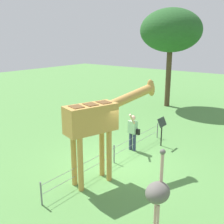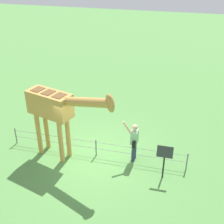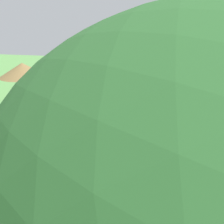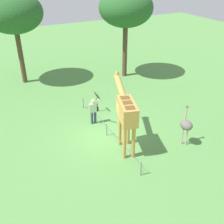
# 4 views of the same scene
# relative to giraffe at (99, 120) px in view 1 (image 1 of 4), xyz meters

# --- Properties ---
(ground_plane) EXTENTS (60.00, 60.00, 0.00)m
(ground_plane) POSITION_rel_giraffe_xyz_m (1.34, 0.31, -2.16)
(ground_plane) COLOR #568E47
(giraffe) EXTENTS (3.62, 1.50, 3.33)m
(giraffe) POSITION_rel_giraffe_xyz_m (0.00, 0.00, 0.00)
(giraffe) COLOR #C69347
(giraffe) RESTS_ON ground_plane
(visitor) EXTENTS (0.59, 0.59, 1.75)m
(visitor) POSITION_rel_giraffe_xyz_m (2.83, 0.51, -1.26)
(visitor) COLOR navy
(visitor) RESTS_ON ground_plane
(ostrich) EXTENTS (0.70, 0.56, 2.25)m
(ostrich) POSITION_rel_giraffe_xyz_m (-1.18, -2.86, -0.98)
(ostrich) COLOR #CC9E93
(ostrich) RESTS_ON ground_plane
(tree_northeast) EXTENTS (4.14, 4.14, 6.68)m
(tree_northeast) POSITION_rel_giraffe_xyz_m (10.98, 2.94, 3.04)
(tree_northeast) COLOR brown
(tree_northeast) RESTS_ON ground_plane
(info_sign) EXTENTS (0.56, 0.21, 1.32)m
(info_sign) POSITION_rel_giraffe_xyz_m (4.03, -0.25, -1.21)
(info_sign) COLOR black
(info_sign) RESTS_ON ground_plane
(wire_fence) EXTENTS (7.05, 0.05, 0.75)m
(wire_fence) POSITION_rel_giraffe_xyz_m (1.34, 0.38, -1.75)
(wire_fence) COLOR slate
(wire_fence) RESTS_ON ground_plane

